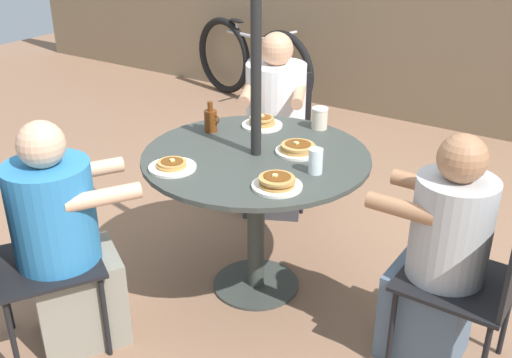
% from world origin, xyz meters
% --- Properties ---
extents(ground_plane, '(12.00, 12.00, 0.00)m').
position_xyz_m(ground_plane, '(0.00, 0.00, 0.00)').
color(ground_plane, '#8C664C').
extents(back_fence, '(10.00, 0.06, 1.81)m').
position_xyz_m(back_fence, '(0.00, 2.90, 0.90)').
color(back_fence, '#7A664C').
rests_on(back_fence, ground).
extents(patio_table, '(1.10, 1.10, 0.76)m').
position_xyz_m(patio_table, '(0.00, 0.00, 0.63)').
color(patio_table, '#383D38').
rests_on(patio_table, ground).
extents(umbrella_pole, '(0.05, 0.05, 2.42)m').
position_xyz_m(umbrella_pole, '(0.00, 0.00, 1.21)').
color(umbrella_pole, black).
rests_on(umbrella_pole, ground).
extents(patio_chair_north, '(0.60, 0.60, 0.83)m').
position_xyz_m(patio_chair_north, '(-0.48, 0.99, 0.48)').
color(patio_chair_north, black).
rests_on(patio_chair_north, ground).
extents(diner_north, '(0.54, 0.60, 1.14)m').
position_xyz_m(diner_north, '(-0.40, 0.84, 0.52)').
color(diner_north, '#3D3D42').
rests_on(diner_north, ground).
extents(patio_chair_east, '(0.62, 0.62, 0.83)m').
position_xyz_m(patio_chair_east, '(-0.57, -0.94, 0.48)').
color(patio_chair_east, black).
rests_on(patio_chair_east, ground).
extents(diner_east, '(0.55, 0.60, 1.08)m').
position_xyz_m(diner_east, '(-0.48, -0.80, 0.49)').
color(diner_east, gray).
rests_on(diner_east, ground).
extents(patio_chair_south, '(0.46, 0.46, 0.83)m').
position_xyz_m(patio_chair_south, '(1.10, -0.02, 0.48)').
color(patio_chair_south, black).
rests_on(patio_chair_south, ground).
extents(diner_south, '(0.48, 0.34, 1.07)m').
position_xyz_m(diner_south, '(0.93, -0.02, 0.49)').
color(diner_south, slate).
rests_on(diner_south, ground).
extents(pancake_plate_a, '(0.22, 0.22, 0.06)m').
position_xyz_m(pancake_plate_a, '(0.16, 0.12, 0.78)').
color(pancake_plate_a, silver).
rests_on(pancake_plate_a, patio_table).
extents(pancake_plate_b, '(0.22, 0.22, 0.07)m').
position_xyz_m(pancake_plate_b, '(-0.18, 0.33, 0.78)').
color(pancake_plate_b, silver).
rests_on(pancake_plate_b, patio_table).
extents(pancake_plate_c, '(0.22, 0.22, 0.05)m').
position_xyz_m(pancake_plate_c, '(-0.22, -0.35, 0.78)').
color(pancake_plate_c, silver).
rests_on(pancake_plate_c, patio_table).
extents(pancake_plate_d, '(0.22, 0.22, 0.06)m').
position_xyz_m(pancake_plate_d, '(0.27, -0.26, 0.79)').
color(pancake_plate_d, silver).
rests_on(pancake_plate_d, patio_table).
extents(syrup_bottle, '(0.09, 0.07, 0.16)m').
position_xyz_m(syrup_bottle, '(-0.36, 0.12, 0.83)').
color(syrup_bottle, '#602D0F').
rests_on(syrup_bottle, patio_table).
extents(coffee_cup, '(0.09, 0.09, 0.11)m').
position_xyz_m(coffee_cup, '(0.09, 0.47, 0.82)').
color(coffee_cup, beige).
rests_on(coffee_cup, patio_table).
extents(drinking_glass_a, '(0.06, 0.06, 0.11)m').
position_xyz_m(drinking_glass_a, '(0.34, -0.04, 0.82)').
color(drinking_glass_a, silver).
rests_on(drinking_glass_a, patio_table).
extents(bicycle, '(1.58, 0.53, 0.79)m').
position_xyz_m(bicycle, '(-1.74, 2.58, 0.39)').
color(bicycle, black).
rests_on(bicycle, ground).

